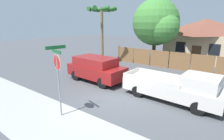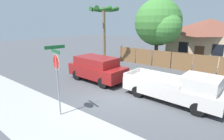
{
  "view_description": "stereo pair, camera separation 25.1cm",
  "coord_description": "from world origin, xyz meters",
  "views": [
    {
      "loc": [
        5.72,
        -7.48,
        4.34
      ],
      "look_at": [
        -0.23,
        0.55,
        1.6
      ],
      "focal_mm": 28.0,
      "sensor_mm": 36.0,
      "label": 1
    },
    {
      "loc": [
        5.92,
        -7.33,
        4.34
      ],
      "look_at": [
        -0.23,
        0.55,
        1.6
      ],
      "focal_mm": 28.0,
      "sensor_mm": 36.0,
      "label": 2
    }
  ],
  "objects": [
    {
      "name": "ground_plane",
      "position": [
        0.0,
        0.0,
        0.0
      ],
      "size": [
        80.0,
        80.0,
        0.0
      ],
      "primitive_type": "plane",
      "color": "#4C4F54"
    },
    {
      "name": "sidewalk_strip",
      "position": [
        0.0,
        -3.6,
        0.0
      ],
      "size": [
        36.0,
        3.2,
        0.01
      ],
      "color": "#A3A39E",
      "rests_on": "ground"
    },
    {
      "name": "wooden_fence",
      "position": [
        1.3,
        9.01,
        0.82
      ],
      "size": [
        13.76,
        0.12,
        1.74
      ],
      "color": "brown",
      "rests_on": "ground"
    },
    {
      "name": "house",
      "position": [
        2.04,
        15.7,
        2.46
      ],
      "size": [
        7.76,
        7.55,
        4.75
      ],
      "color": "beige",
      "rests_on": "ground"
    },
    {
      "name": "oak_tree",
      "position": [
        -1.73,
        10.48,
        4.21
      ],
      "size": [
        5.1,
        4.86,
        6.76
      ],
      "color": "brown",
      "rests_on": "ground"
    },
    {
      "name": "palm_tree",
      "position": [
        -6.25,
        6.91,
        5.07
      ],
      "size": [
        2.89,
        3.1,
        5.89
      ],
      "color": "brown",
      "rests_on": "ground"
    },
    {
      "name": "red_suv",
      "position": [
        -2.81,
        2.01,
        1.0
      ],
      "size": [
        4.57,
        2.2,
        1.84
      ],
      "rotation": [
        0.0,
        0.0,
        -0.05
      ],
      "color": "maroon",
      "rests_on": "ground"
    },
    {
      "name": "orange_pickup",
      "position": [
        3.15,
        1.99,
        0.83
      ],
      "size": [
        5.51,
        2.13,
        1.74
      ],
      "rotation": [
        0.0,
        0.0,
        -0.05
      ],
      "color": "silver",
      "rests_on": "ground"
    },
    {
      "name": "stop_sign",
      "position": [
        -0.75,
        -2.86,
        2.3
      ],
      "size": [
        0.98,
        0.88,
        3.36
      ],
      "rotation": [
        0.0,
        0.0,
        -0.25
      ],
      "color": "gray",
      "rests_on": "ground"
    }
  ]
}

